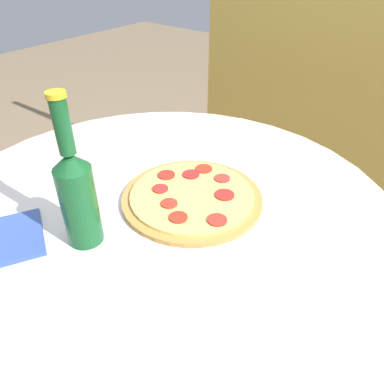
# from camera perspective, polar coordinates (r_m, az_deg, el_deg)

# --- Properties ---
(table) EXTENTS (0.96, 0.96, 0.71)m
(table) POSITION_cam_1_polar(r_m,az_deg,el_deg) (0.88, -4.25, -11.29)
(table) COLOR silver
(table) RESTS_ON ground_plane
(fence_panel) EXTENTS (1.23, 0.04, 1.75)m
(fence_panel) POSITION_cam_1_polar(r_m,az_deg,el_deg) (1.55, 23.43, 21.74)
(fence_panel) COLOR gold
(fence_panel) RESTS_ON ground_plane
(pizza) EXTENTS (0.29, 0.29, 0.02)m
(pizza) POSITION_cam_1_polar(r_m,az_deg,el_deg) (0.77, 0.01, -0.72)
(pizza) COLOR #B77F3D
(pizza) RESTS_ON table
(beer_bottle) EXTENTS (0.06, 0.06, 0.27)m
(beer_bottle) POSITION_cam_1_polar(r_m,az_deg,el_deg) (0.65, -17.12, -0.18)
(beer_bottle) COLOR #144C23
(beer_bottle) RESTS_ON table
(napkin) EXTENTS (0.16, 0.13, 0.01)m
(napkin) POSITION_cam_1_polar(r_m,az_deg,el_deg) (0.75, -24.80, -6.09)
(napkin) COLOR #334C99
(napkin) RESTS_ON table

